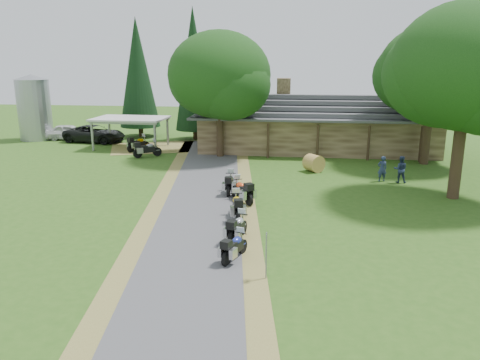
# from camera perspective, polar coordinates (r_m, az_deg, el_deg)

# --- Properties ---
(ground) EXTENTS (120.00, 120.00, 0.00)m
(ground) POSITION_cam_1_polar(r_m,az_deg,el_deg) (20.30, -5.98, -8.43)
(ground) COLOR #2E5618
(ground) RESTS_ON ground
(driveway) EXTENTS (51.95, 51.95, 0.00)m
(driveway) POSITION_cam_1_polar(r_m,az_deg,el_deg) (24.05, -5.02, -4.68)
(driveway) COLOR #4E4E51
(driveway) RESTS_ON ground
(lodge) EXTENTS (21.40, 9.40, 4.90)m
(lodge) POSITION_cam_1_polar(r_m,az_deg,el_deg) (42.56, 9.29, 7.02)
(lodge) COLOR brown
(lodge) RESTS_ON ground
(silo) EXTENTS (3.57, 3.57, 6.42)m
(silo) POSITION_cam_1_polar(r_m,az_deg,el_deg) (51.22, -23.80, 8.10)
(silo) COLOR gray
(silo) RESTS_ON ground
(carport) EXTENTS (6.49, 4.42, 2.76)m
(carport) POSITION_cam_1_polar(r_m,az_deg,el_deg) (43.72, -13.14, 5.62)
(carport) COLOR silver
(carport) RESTS_ON ground
(car_white_sedan) EXTENTS (3.48, 6.15, 1.93)m
(car_white_sedan) POSITION_cam_1_polar(r_m,az_deg,el_deg) (50.17, -20.11, 5.74)
(car_white_sedan) COLOR silver
(car_white_sedan) RESTS_ON ground
(car_dark_suv) EXTENTS (3.60, 6.75, 2.46)m
(car_dark_suv) POSITION_cam_1_polar(r_m,az_deg,el_deg) (47.79, -17.33, 5.89)
(car_dark_suv) COLOR black
(car_dark_suv) RESTS_ON ground
(motorcycle_row_a) EXTENTS (1.15, 1.85, 1.20)m
(motorcycle_row_a) POSITION_cam_1_polar(r_m,az_deg,el_deg) (19.04, -0.65, -8.00)
(motorcycle_row_a) COLOR #233198
(motorcycle_row_a) RESTS_ON ground
(motorcycle_row_b) EXTENTS (1.03, 1.97, 1.29)m
(motorcycle_row_b) POSITION_cam_1_polar(r_m,az_deg,el_deg) (21.01, -0.29, -5.65)
(motorcycle_row_b) COLOR #A2A3A9
(motorcycle_row_b) RESTS_ON ground
(motorcycle_row_c) EXTENTS (1.10, 2.16, 1.41)m
(motorcycle_row_c) POSITION_cam_1_polar(r_m,az_deg,el_deg) (23.78, -0.37, -3.05)
(motorcycle_row_c) COLOR gold
(motorcycle_row_c) RESTS_ON ground
(motorcycle_row_d) EXTENTS (1.76, 2.12, 1.44)m
(motorcycle_row_d) POSITION_cam_1_polar(r_m,az_deg,el_deg) (26.48, 0.24, -1.18)
(motorcycle_row_d) COLOR #DB461A
(motorcycle_row_d) RESTS_ON ground
(motorcycle_row_e) EXTENTS (0.74, 2.01, 1.35)m
(motorcycle_row_e) POSITION_cam_1_polar(r_m,az_deg,el_deg) (28.22, -1.26, -0.27)
(motorcycle_row_e) COLOR black
(motorcycle_row_e) RESTS_ON ground
(motorcycle_carport_a) EXTENTS (1.71, 2.17, 1.45)m
(motorcycle_carport_a) POSITION_cam_1_polar(r_m,az_deg,el_deg) (42.16, -12.28, 4.44)
(motorcycle_carport_a) COLOR #DEA206
(motorcycle_carport_a) RESTS_ON ground
(motorcycle_carport_b) EXTENTS (2.13, 1.84, 1.46)m
(motorcycle_carport_b) POSITION_cam_1_polar(r_m,az_deg,el_deg) (39.41, -11.23, 3.81)
(motorcycle_carport_b) COLOR gray
(motorcycle_carport_b) RESTS_ON ground
(person_a) EXTENTS (0.64, 0.52, 2.01)m
(person_a) POSITION_cam_1_polar(r_m,az_deg,el_deg) (32.26, 16.96, 1.58)
(person_a) COLOR #253350
(person_a) RESTS_ON ground
(person_b) EXTENTS (0.65, 0.51, 2.08)m
(person_b) POSITION_cam_1_polar(r_m,az_deg,el_deg) (32.31, 19.00, 1.50)
(person_b) COLOR #253350
(person_b) RESTS_ON ground
(hay_bale) EXTENTS (1.66, 1.64, 1.23)m
(hay_bale) POSITION_cam_1_polar(r_m,az_deg,el_deg) (34.06, 8.99, 2.04)
(hay_bale) COLOR olive
(hay_bale) RESTS_ON ground
(sign_post) EXTENTS (0.33, 0.05, 1.81)m
(sign_post) POSITION_cam_1_polar(r_m,az_deg,el_deg) (17.35, 3.22, -9.24)
(sign_post) COLOR gray
(sign_post) RESTS_ON ground
(oak_lodge_left) EXTENTS (8.23, 8.23, 10.73)m
(oak_lodge_left) POSITION_cam_1_polar(r_m,az_deg,el_deg) (38.37, -2.51, 10.77)
(oak_lodge_left) COLOR #133510
(oak_lodge_left) RESTS_ON ground
(oak_lodge_right) EXTENTS (7.99, 7.99, 11.45)m
(oak_lodge_right) POSITION_cam_1_polar(r_m,az_deg,el_deg) (38.21, 22.28, 10.25)
(oak_lodge_right) COLOR #133510
(oak_lodge_right) RESTS_ON ground
(oak_driveway) EXTENTS (8.34, 8.34, 12.11)m
(oak_driveway) POSITION_cam_1_polar(r_m,az_deg,el_deg) (29.11, 25.73, 9.52)
(oak_driveway) COLOR #133510
(oak_driveway) RESTS_ON ground
(cedar_near) EXTENTS (3.84, 3.84, 12.79)m
(cedar_near) POSITION_cam_1_polar(r_m,az_deg,el_deg) (47.04, -5.65, 12.67)
(cedar_near) COLOR black
(cedar_near) RESTS_ON ground
(cedar_far) EXTENTS (4.10, 4.10, 11.99)m
(cedar_far) POSITION_cam_1_polar(r_m,az_deg,el_deg) (49.70, -12.32, 12.05)
(cedar_far) COLOR black
(cedar_far) RESTS_ON ground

